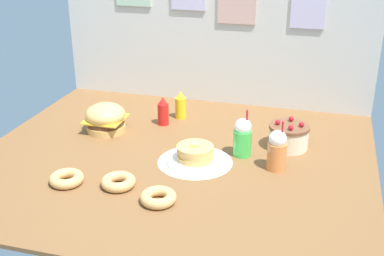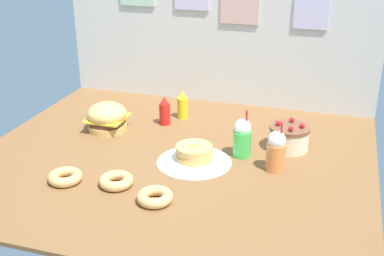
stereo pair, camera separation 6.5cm
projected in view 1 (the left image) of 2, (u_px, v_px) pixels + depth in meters
ground_plane at (174, 159)px, 254.15cm from camera, size 199.29×174.17×2.00cm
back_wall at (214, 24)px, 310.20cm from camera, size 199.29×4.20×100.38cm
doily_mat at (195, 162)px, 248.64cm from camera, size 37.45×37.45×0.40cm
burger at (106, 118)px, 281.85cm from camera, size 22.57×22.57×16.28cm
pancake_stack at (195, 155)px, 247.09cm from camera, size 28.94×28.94×10.13cm
layer_cake at (289, 136)px, 261.69cm from camera, size 21.24×21.24×15.49cm
ketchup_bottle at (163, 112)px, 290.56cm from camera, size 6.47×6.47×17.02cm
mustard_bottle at (181, 106)px, 299.84cm from camera, size 6.47×6.47×17.02cm
cream_soda_cup at (243, 137)px, 252.13cm from camera, size 9.36×9.36×25.54cm
orange_float_cup at (277, 150)px, 238.44cm from camera, size 9.36×9.36×25.54cm
donut_pink_glaze at (67, 178)px, 228.26cm from camera, size 15.83×15.83×4.77cm
donut_chocolate at (118, 181)px, 225.59cm from camera, size 15.83×15.83×4.77cm
donut_vanilla at (158, 197)px, 213.12cm from camera, size 15.83×15.83×4.77cm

